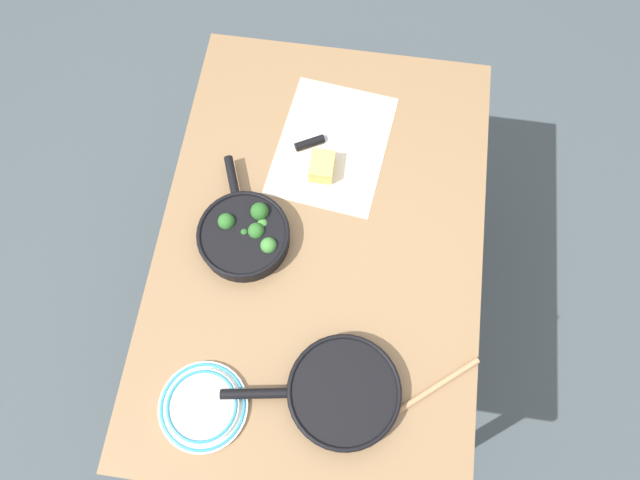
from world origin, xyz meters
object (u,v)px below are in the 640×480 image
at_px(skillet_broccoli, 245,234).
at_px(dinner_plate_stack, 203,406).
at_px(skillet_eggs, 342,392).
at_px(cheese_block, 322,166).
at_px(wooden_spoon, 405,406).
at_px(grater_knife, 323,139).

bearing_deg(skillet_broccoli, dinner_plate_stack, 156.29).
bearing_deg(skillet_eggs, cheese_block, -86.62).
xyz_separation_m(skillet_broccoli, dinner_plate_stack, (-0.44, 0.02, -0.02)).
bearing_deg(dinner_plate_stack, cheese_block, -15.99).
height_order(wooden_spoon, dinner_plate_stack, dinner_plate_stack).
bearing_deg(cheese_block, dinner_plate_stack, 164.01).
xyz_separation_m(grater_knife, cheese_block, (-0.10, -0.01, 0.02)).
distance_m(skillet_eggs, cheese_block, 0.60).
relative_size(skillet_eggs, dinner_plate_stack, 1.99).
relative_size(wooden_spoon, dinner_plate_stack, 1.33).
relative_size(grater_knife, cheese_block, 2.68).
bearing_deg(cheese_block, skillet_broccoli, 142.95).
distance_m(skillet_broccoli, wooden_spoon, 0.59).
height_order(skillet_broccoli, cheese_block, skillet_broccoli).
distance_m(skillet_broccoli, skillet_eggs, 0.47).
height_order(skillet_eggs, dinner_plate_stack, skillet_eggs).
bearing_deg(wooden_spoon, cheese_block, -103.34).
bearing_deg(wooden_spoon, dinner_plate_stack, -30.62).
xyz_separation_m(grater_knife, dinner_plate_stack, (-0.76, 0.18, 0.00)).
relative_size(wooden_spoon, cheese_block, 3.45).
relative_size(skillet_broccoli, skillet_eggs, 0.81).
bearing_deg(grater_knife, skillet_eggs, -107.07).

